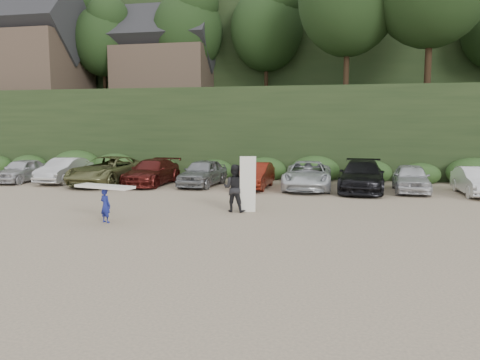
# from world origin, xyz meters

# --- Properties ---
(ground) EXTENTS (120.00, 120.00, 0.00)m
(ground) POSITION_xyz_m (0.00, 0.00, 0.00)
(ground) COLOR tan
(ground) RESTS_ON ground
(hillside_backdrop) EXTENTS (90.00, 41.50, 28.00)m
(hillside_backdrop) POSITION_xyz_m (-0.26, 35.93, 11.22)
(hillside_backdrop) COLOR black
(hillside_backdrop) RESTS_ON ground
(parked_cars) EXTENTS (39.46, 6.31, 1.65)m
(parked_cars) POSITION_xyz_m (1.87, 10.09, 0.76)
(parked_cars) COLOR #BCBBC1
(parked_cars) RESTS_ON ground
(child_surfer) EXTENTS (2.35, 1.13, 1.36)m
(child_surfer) POSITION_xyz_m (-5.38, -0.06, 0.93)
(child_surfer) COLOR navy
(child_surfer) RESTS_ON ground
(adult_surfer) EXTENTS (1.41, 0.82, 2.28)m
(adult_surfer) POSITION_xyz_m (-1.22, 2.95, 0.98)
(adult_surfer) COLOR black
(adult_surfer) RESTS_ON ground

